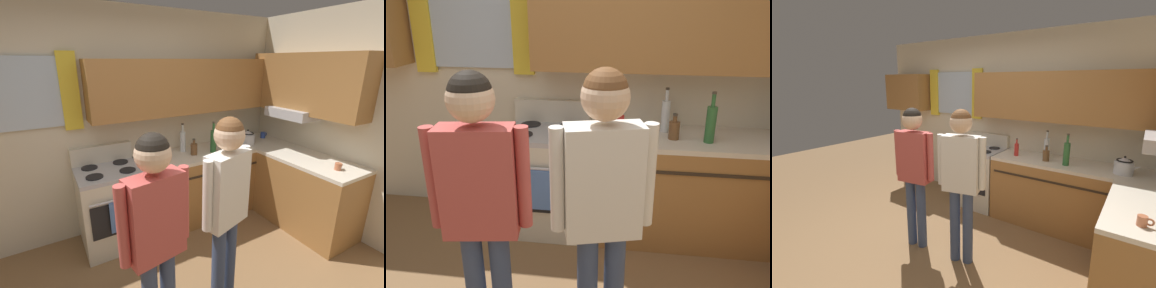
# 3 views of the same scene
# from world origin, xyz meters

# --- Properties ---
(back_wall_unit) EXTENTS (4.60, 0.42, 2.60)m
(back_wall_unit) POSITION_xyz_m (0.10, 1.82, 1.46)
(back_wall_unit) COLOR beige
(back_wall_unit) RESTS_ON ground
(kitchen_counter_run) EXTENTS (2.11, 1.78, 0.90)m
(kitchen_counter_run) POSITION_xyz_m (1.51, 1.22, 0.45)
(kitchen_counter_run) COLOR #9E6B38
(kitchen_counter_run) RESTS_ON ground
(stove_oven) EXTENTS (0.68, 0.67, 1.10)m
(stove_oven) POSITION_xyz_m (-0.17, 1.54, 0.47)
(stove_oven) COLOR beige
(stove_oven) RESTS_ON ground
(bottle_wine_green) EXTENTS (0.08, 0.08, 0.39)m
(bottle_wine_green) POSITION_xyz_m (1.13, 1.44, 1.05)
(bottle_wine_green) COLOR #2D6633
(bottle_wine_green) RESTS_ON kitchen_counter_run
(bottle_tall_clear) EXTENTS (0.07, 0.07, 0.37)m
(bottle_tall_clear) POSITION_xyz_m (0.81, 1.66, 1.04)
(bottle_tall_clear) COLOR silver
(bottle_tall_clear) RESTS_ON kitchen_counter_run
(bottle_squat_brown) EXTENTS (0.08, 0.08, 0.21)m
(bottle_squat_brown) POSITION_xyz_m (0.86, 1.48, 0.98)
(bottle_squat_brown) COLOR brown
(bottle_squat_brown) RESTS_ON kitchen_counter_run
(bottle_sauce_red) EXTENTS (0.06, 0.06, 0.25)m
(bottle_sauce_red) POSITION_xyz_m (0.44, 1.49, 0.99)
(bottle_sauce_red) COLOR red
(bottle_sauce_red) RESTS_ON kitchen_counter_run
(adult_left) EXTENTS (0.50, 0.22, 1.64)m
(adult_left) POSITION_xyz_m (-0.19, 0.16, 1.03)
(adult_left) COLOR #38476B
(adult_left) RESTS_ON ground
(adult_in_plaid) EXTENTS (0.50, 0.25, 1.65)m
(adult_in_plaid) POSITION_xyz_m (0.41, 0.22, 1.04)
(adult_in_plaid) COLOR #38476B
(adult_in_plaid) RESTS_ON ground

